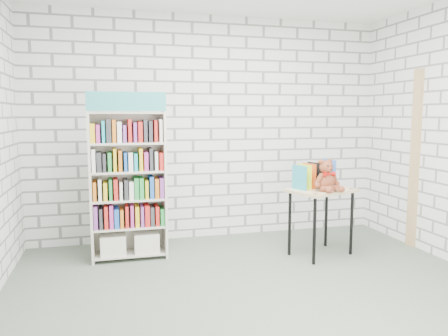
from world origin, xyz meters
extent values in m
plane|color=#515D4E|center=(0.00, 0.00, 0.00)|extent=(4.50, 4.50, 0.00)
cube|color=silver|center=(0.00, 2.00, 1.40)|extent=(4.50, 0.02, 2.80)
cube|color=silver|center=(0.00, -2.00, 1.40)|extent=(4.50, 0.02, 2.80)
cube|color=beige|center=(-1.46, 1.35, 0.81)|extent=(0.03, 0.31, 1.61)
cube|color=beige|center=(-0.68, 1.35, 0.81)|extent=(0.03, 0.31, 1.61)
cube|color=beige|center=(-1.07, 1.50, 0.81)|extent=(0.81, 0.02, 1.61)
cube|color=teal|center=(-1.07, 1.20, 1.71)|extent=(0.81, 0.02, 0.20)
cube|color=beige|center=(-1.07, 1.35, 0.05)|extent=(0.75, 0.29, 0.02)
cube|color=beige|center=(-1.07, 1.35, 0.36)|extent=(0.75, 0.29, 0.02)
cube|color=beige|center=(-1.07, 1.35, 0.66)|extent=(0.75, 0.29, 0.02)
cube|color=beige|center=(-1.07, 1.35, 0.97)|extent=(0.75, 0.29, 0.02)
cube|color=beige|center=(-1.07, 1.35, 1.27)|extent=(0.75, 0.29, 0.02)
cube|color=beige|center=(-1.07, 1.35, 1.59)|extent=(0.75, 0.29, 0.02)
cube|color=silver|center=(-1.25, 1.35, 0.17)|extent=(0.27, 0.25, 0.21)
cube|color=silver|center=(-0.89, 1.35, 0.17)|extent=(0.27, 0.25, 0.21)
cube|color=blue|center=(-1.07, 1.34, 0.48)|extent=(0.75, 0.25, 0.21)
cube|color=green|center=(-1.07, 1.34, 0.78)|extent=(0.75, 0.25, 0.21)
cube|color=orange|center=(-1.07, 1.34, 1.09)|extent=(0.75, 0.25, 0.21)
cube|color=#BF338C|center=(-1.07, 1.34, 1.39)|extent=(0.75, 0.25, 0.21)
cube|color=tan|center=(1.01, 0.93, 0.74)|extent=(0.82, 0.69, 0.03)
cylinder|color=black|center=(0.80, 0.65, 0.36)|extent=(0.03, 0.03, 0.72)
cylinder|color=black|center=(0.67, 1.00, 0.36)|extent=(0.03, 0.03, 0.72)
cylinder|color=black|center=(1.36, 0.85, 0.36)|extent=(0.03, 0.03, 0.72)
cylinder|color=black|center=(1.23, 1.20, 0.36)|extent=(0.03, 0.03, 0.72)
cylinder|color=black|center=(0.80, 0.66, 0.75)|extent=(0.05, 0.05, 0.01)
cylinder|color=black|center=(1.34, 0.85, 0.75)|extent=(0.05, 0.05, 0.01)
cube|color=teal|center=(0.75, 0.95, 0.90)|extent=(0.09, 0.21, 0.29)
cube|color=#ECFF28|center=(0.83, 0.98, 0.90)|extent=(0.09, 0.21, 0.29)
cube|color=#E25418|center=(0.90, 1.00, 0.90)|extent=(0.09, 0.21, 0.29)
cube|color=black|center=(0.97, 1.03, 0.90)|extent=(0.09, 0.21, 0.29)
cube|color=silver|center=(1.05, 1.06, 0.90)|extent=(0.09, 0.21, 0.29)
cube|color=#C66C22|center=(1.12, 1.08, 0.90)|extent=(0.09, 0.21, 0.29)
cube|color=blue|center=(1.20, 1.11, 0.90)|extent=(0.09, 0.21, 0.29)
ellipsoid|color=brown|center=(1.01, 0.83, 0.85)|extent=(0.20, 0.17, 0.20)
sphere|color=brown|center=(1.01, 0.83, 1.01)|extent=(0.15, 0.15, 0.15)
sphere|color=brown|center=(0.95, 0.83, 1.07)|extent=(0.05, 0.05, 0.05)
sphere|color=brown|center=(1.06, 0.85, 1.07)|extent=(0.05, 0.05, 0.05)
sphere|color=brown|center=(1.02, 0.77, 0.99)|extent=(0.06, 0.06, 0.06)
sphere|color=black|center=(0.99, 0.77, 1.03)|extent=(0.02, 0.02, 0.02)
sphere|color=black|center=(1.04, 0.77, 1.03)|extent=(0.02, 0.02, 0.02)
sphere|color=black|center=(1.02, 0.74, 1.00)|extent=(0.02, 0.02, 0.02)
cylinder|color=brown|center=(0.91, 0.80, 0.88)|extent=(0.10, 0.08, 0.14)
cylinder|color=brown|center=(1.11, 0.83, 0.88)|extent=(0.10, 0.10, 0.14)
sphere|color=brown|center=(0.89, 0.78, 0.83)|extent=(0.06, 0.06, 0.06)
sphere|color=brown|center=(1.14, 0.82, 0.83)|extent=(0.06, 0.06, 0.06)
cylinder|color=brown|center=(0.97, 0.72, 0.79)|extent=(0.13, 0.16, 0.08)
cylinder|color=brown|center=(1.08, 0.74, 0.79)|extent=(0.08, 0.16, 0.08)
sphere|color=brown|center=(0.96, 0.65, 0.79)|extent=(0.07, 0.07, 0.07)
sphere|color=brown|center=(1.12, 0.68, 0.79)|extent=(0.07, 0.07, 0.07)
cone|color=red|center=(0.99, 0.77, 0.94)|extent=(0.07, 0.06, 0.05)
cone|color=red|center=(1.05, 0.78, 0.94)|extent=(0.07, 0.06, 0.05)
sphere|color=red|center=(1.02, 0.77, 0.94)|extent=(0.03, 0.03, 0.03)
cube|color=tan|center=(2.23, 0.95, 1.05)|extent=(0.05, 0.12, 2.10)
camera|label=1|loc=(-1.26, -3.43, 1.58)|focal=35.00mm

